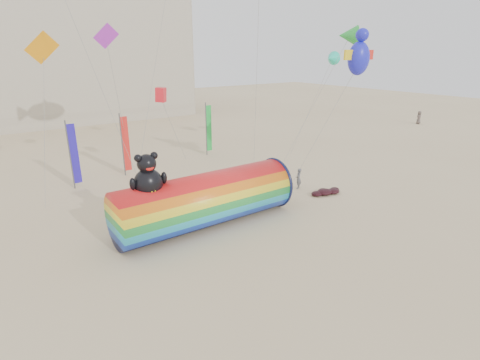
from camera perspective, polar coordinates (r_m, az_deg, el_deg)
ground at (r=22.39m, az=1.20°, el=-7.08°), size 160.00×160.00×0.00m
windsock_assembly at (r=22.08m, az=-5.23°, el=-2.82°), size 10.91×3.32×5.03m
kite_handler at (r=28.47m, az=8.91°, el=0.22°), size 0.68×0.65×1.57m
fabric_bundle at (r=27.95m, az=12.98°, el=-1.74°), size 2.62×1.35×0.41m
festival_banners at (r=32.96m, az=-14.67°, el=5.76°), size 13.82×2.69×5.20m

